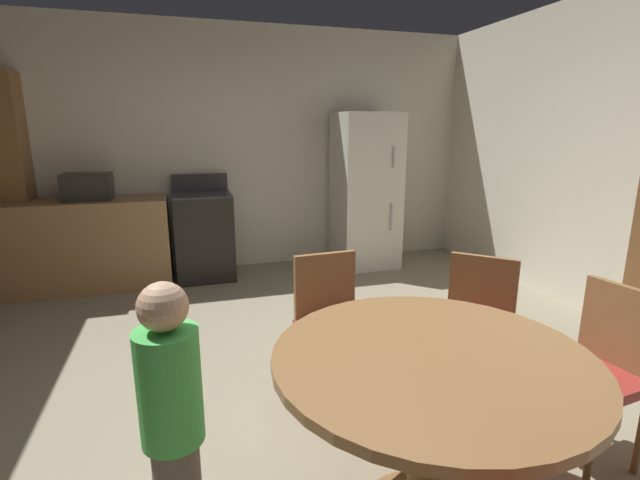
% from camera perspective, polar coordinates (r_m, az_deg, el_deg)
% --- Properties ---
extents(ground_plane, '(14.00, 14.00, 0.00)m').
position_cam_1_polar(ground_plane, '(2.83, 0.08, -20.30)').
color(ground_plane, gray).
extents(wall_back, '(5.69, 0.12, 2.70)m').
position_cam_1_polar(wall_back, '(5.40, -9.71, 11.02)').
color(wall_back, silver).
rests_on(wall_back, ground).
extents(kitchen_counter, '(1.70, 0.60, 0.90)m').
position_cam_1_polar(kitchen_counter, '(5.18, -27.60, -0.52)').
color(kitchen_counter, '#9E754C').
rests_on(kitchen_counter, ground).
extents(pantry_column, '(0.44, 0.36, 2.10)m').
position_cam_1_polar(pantry_column, '(5.42, -34.55, 5.65)').
color(pantry_column, olive).
rests_on(pantry_column, ground).
extents(oven_range, '(0.60, 0.60, 1.10)m').
position_cam_1_polar(oven_range, '(5.09, -14.25, 0.58)').
color(oven_range, black).
rests_on(oven_range, ground).
extents(refrigerator, '(0.68, 0.68, 1.76)m').
position_cam_1_polar(refrigerator, '(5.35, 5.65, 6.07)').
color(refrigerator, silver).
rests_on(refrigerator, ground).
extents(microwave, '(0.44, 0.32, 0.26)m').
position_cam_1_polar(microwave, '(5.07, -26.96, 5.95)').
color(microwave, '#2D2B28').
rests_on(microwave, kitchen_counter).
extents(dining_table, '(1.21, 1.21, 0.76)m').
position_cam_1_polar(dining_table, '(1.89, 13.54, -17.77)').
color(dining_table, olive).
rests_on(dining_table, ground).
extents(chair_northeast, '(0.57, 0.57, 0.87)m').
position_cam_1_polar(chair_northeast, '(2.80, 18.88, -9.75)').
color(chair_northeast, olive).
rests_on(chair_northeast, ground).
extents(chair_east, '(0.44, 0.44, 0.87)m').
position_cam_1_polar(chair_east, '(2.60, 31.47, -13.00)').
color(chair_east, olive).
rests_on(chair_east, ground).
extents(chair_north, '(0.43, 0.43, 0.87)m').
position_cam_1_polar(chair_north, '(2.71, 1.51, -9.81)').
color(chair_north, olive).
rests_on(chair_north, ground).
extents(person_child, '(0.25, 0.25, 1.09)m').
position_cam_1_polar(person_child, '(1.81, -17.90, -20.53)').
color(person_child, '#665B51').
rests_on(person_child, ground).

